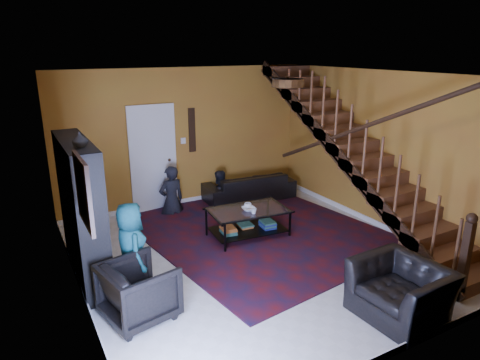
% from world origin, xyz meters
% --- Properties ---
extents(floor, '(5.50, 5.50, 0.00)m').
position_xyz_m(floor, '(0.00, 0.00, 0.00)').
color(floor, beige).
rests_on(floor, ground).
extents(room, '(5.50, 5.50, 5.50)m').
position_xyz_m(room, '(-1.33, 1.33, 0.05)').
color(room, '#A67B25').
rests_on(room, ground).
extents(staircase, '(0.95, 5.02, 3.18)m').
position_xyz_m(staircase, '(2.12, -0.00, 1.40)').
color(staircase, brown).
rests_on(staircase, floor).
extents(bookshelf, '(0.35, 1.80, 2.00)m').
position_xyz_m(bookshelf, '(-2.40, 0.60, 0.96)').
color(bookshelf, black).
rests_on(bookshelf, floor).
extents(door, '(0.82, 0.05, 2.05)m').
position_xyz_m(door, '(-0.70, 2.73, 1.02)').
color(door, silver).
rests_on(door, floor).
extents(framed_picture, '(0.04, 0.74, 0.74)m').
position_xyz_m(framed_picture, '(-2.57, -0.90, 1.75)').
color(framed_picture, maroon).
rests_on(framed_picture, room).
extents(wall_hanging, '(0.14, 0.03, 0.90)m').
position_xyz_m(wall_hanging, '(0.15, 2.73, 1.55)').
color(wall_hanging, black).
rests_on(wall_hanging, room).
extents(ceiling_fixture, '(0.40, 0.40, 0.10)m').
position_xyz_m(ceiling_fixture, '(0.00, -0.80, 2.74)').
color(ceiling_fixture, '#3F2814').
rests_on(ceiling_fixture, room).
extents(rug, '(4.18, 4.63, 0.02)m').
position_xyz_m(rug, '(0.54, 0.73, 0.01)').
color(rug, '#410B0E').
rests_on(rug, floor).
extents(sofa, '(2.00, 0.91, 0.57)m').
position_xyz_m(sofa, '(1.26, 2.30, 0.28)').
color(sofa, black).
rests_on(sofa, floor).
extents(armchair_left, '(0.95, 0.93, 0.73)m').
position_xyz_m(armchair_left, '(-2.05, -0.76, 0.36)').
color(armchair_left, black).
rests_on(armchair_left, floor).
extents(armchair_right, '(0.96, 1.08, 0.68)m').
position_xyz_m(armchair_right, '(0.74, -2.25, 0.34)').
color(armchair_right, black).
rests_on(armchair_right, floor).
extents(person_adult_a, '(0.55, 0.39, 1.42)m').
position_xyz_m(person_adult_a, '(-0.49, 2.35, 0.26)').
color(person_adult_a, black).
rests_on(person_adult_a, sofa).
extents(person_adult_b, '(0.62, 0.50, 1.18)m').
position_xyz_m(person_adult_b, '(0.55, 2.35, 0.14)').
color(person_adult_b, black).
rests_on(person_adult_b, sofa).
extents(person_child, '(0.41, 0.62, 1.27)m').
position_xyz_m(person_child, '(-1.95, -0.13, 0.63)').
color(person_child, '#195C61').
rests_on(person_child, armchair_left).
extents(coffee_table, '(1.39, 0.90, 0.50)m').
position_xyz_m(coffee_table, '(0.27, 0.64, 0.30)').
color(coffee_table, black).
rests_on(coffee_table, floor).
extents(cup_a, '(0.16, 0.16, 0.10)m').
position_xyz_m(cup_a, '(0.29, 0.68, 0.55)').
color(cup_a, '#999999').
rests_on(cup_a, coffee_table).
extents(cup_b, '(0.11, 0.11, 0.09)m').
position_xyz_m(cup_b, '(0.26, 0.43, 0.55)').
color(cup_b, '#999999').
rests_on(cup_b, coffee_table).
extents(bowl, '(0.25, 0.25, 0.06)m').
position_xyz_m(bowl, '(0.25, 0.59, 0.53)').
color(bowl, '#999999').
rests_on(bowl, coffee_table).
extents(vase, '(0.18, 0.18, 0.19)m').
position_xyz_m(vase, '(-2.41, 0.10, 2.10)').
color(vase, '#999999').
rests_on(vase, bookshelf).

